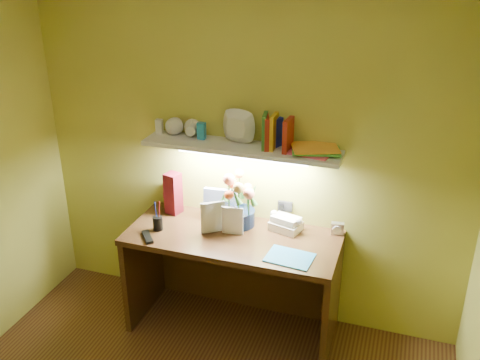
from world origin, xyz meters
name	(u,v)px	position (x,y,z in m)	size (l,w,h in m)	color
desk	(233,283)	(0.00, 1.20, 0.38)	(1.40, 0.60, 0.75)	#391E0F
flower_bouquet	(239,199)	(-0.01, 1.36, 0.94)	(0.24, 0.24, 0.38)	#0D1A34
telephone	(286,222)	(0.31, 1.38, 0.81)	(0.20, 0.15, 0.12)	white
desk_clock	(337,229)	(0.65, 1.43, 0.79)	(0.08, 0.04, 0.08)	#B7B6BC
whisky_bottle	(168,191)	(-0.57, 1.45, 0.87)	(0.07, 0.07, 0.25)	#B27A23
whisky_box	(173,193)	(-0.50, 1.38, 0.90)	(0.10, 0.10, 0.30)	#5D101B
pen_cup	(158,219)	(-0.50, 1.12, 0.83)	(0.07, 0.07, 0.16)	black
art_card	(220,205)	(-0.15, 1.38, 0.86)	(0.23, 0.05, 0.23)	white
tv_remote	(147,237)	(-0.51, 0.99, 0.76)	(0.05, 0.16, 0.02)	black
blue_folder	(290,258)	(0.42, 1.05, 0.75)	(0.28, 0.20, 0.01)	#2189D4
desk_book_a	(201,219)	(-0.20, 1.16, 0.86)	(0.16, 0.02, 0.22)	beige
desk_book_b	(222,220)	(-0.08, 1.21, 0.85)	(0.14, 0.01, 0.19)	white
wall_shelf	(244,142)	(0.02, 1.38, 1.34)	(1.30, 0.30, 0.25)	white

